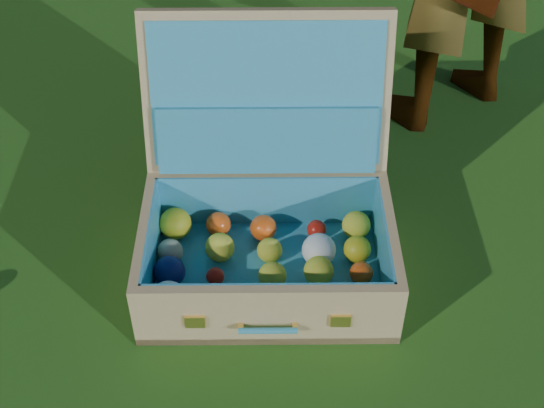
{
  "coord_description": "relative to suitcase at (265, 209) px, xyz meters",
  "views": [
    {
      "loc": [
        0.18,
        -1.33,
        1.45
      ],
      "look_at": [
        -0.0,
        0.04,
        0.19
      ],
      "focal_mm": 50.0,
      "sensor_mm": 36.0,
      "label": 1
    }
  ],
  "objects": [
    {
      "name": "ground",
      "position": [
        0.02,
        -0.05,
        -0.16
      ],
      "size": [
        60.0,
        60.0,
        0.0
      ],
      "primitive_type": "plane",
      "color": "#215114",
      "rests_on": "ground"
    },
    {
      "name": "suitcase",
      "position": [
        0.0,
        0.0,
        0.0
      ],
      "size": [
        0.69,
        0.65,
        0.58
      ],
      "rotation": [
        0.0,
        0.0,
        0.14
      ],
      "color": "tan",
      "rests_on": "ground"
    }
  ]
}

